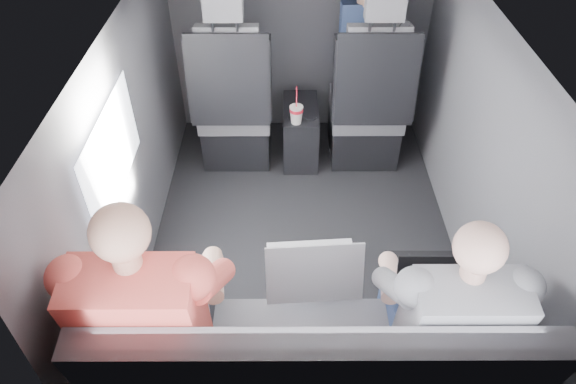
{
  "coord_description": "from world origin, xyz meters",
  "views": [
    {
      "loc": [
        -0.1,
        -2.15,
        2.28
      ],
      "look_at": [
        -0.09,
        -0.05,
        0.44
      ],
      "focal_mm": 32.0,
      "sensor_mm": 36.0,
      "label": 1
    }
  ],
  "objects_px": {
    "laptop_black": "(426,272)",
    "passenger_rear_right": "(442,313)",
    "soda_cup": "(296,114)",
    "rear_bench": "(311,377)",
    "laptop_silver": "(313,268)",
    "laptop_white": "(169,284)",
    "center_console": "(300,132)",
    "passenger_rear_left": "(156,310)",
    "front_seat_right": "(367,111)",
    "passenger_front_right": "(366,47)",
    "front_seat_left": "(235,111)"
  },
  "relations": [
    {
      "from": "laptop_black",
      "to": "passenger_rear_right",
      "type": "bearing_deg",
      "value": -83.69
    },
    {
      "from": "soda_cup",
      "to": "laptop_black",
      "type": "distance_m",
      "value": 1.56
    },
    {
      "from": "rear_bench",
      "to": "laptop_silver",
      "type": "bearing_deg",
      "value": 87.82
    },
    {
      "from": "laptop_white",
      "to": "passenger_rear_right",
      "type": "height_order",
      "value": "passenger_rear_right"
    },
    {
      "from": "center_console",
      "to": "passenger_rear_left",
      "type": "xyz_separation_m",
      "value": [
        -0.6,
        -1.85,
        0.45
      ]
    },
    {
      "from": "front_seat_right",
      "to": "passenger_rear_right",
      "type": "relative_size",
      "value": 1.06
    },
    {
      "from": "laptop_silver",
      "to": "soda_cup",
      "type": "bearing_deg",
      "value": 91.82
    },
    {
      "from": "front_seat_right",
      "to": "laptop_white",
      "type": "height_order",
      "value": "front_seat_right"
    },
    {
      "from": "laptop_silver",
      "to": "laptop_black",
      "type": "distance_m",
      "value": 0.47
    },
    {
      "from": "rear_bench",
      "to": "passenger_front_right",
      "type": "xyz_separation_m",
      "value": [
        0.44,
        2.16,
        0.43
      ]
    },
    {
      "from": "center_console",
      "to": "soda_cup",
      "type": "distance_m",
      "value": 0.33
    },
    {
      "from": "rear_bench",
      "to": "passenger_rear_right",
      "type": "xyz_separation_m",
      "value": [
        0.5,
        0.1,
        0.31
      ]
    },
    {
      "from": "front_seat_left",
      "to": "soda_cup",
      "type": "bearing_deg",
      "value": -19.04
    },
    {
      "from": "front_seat_right",
      "to": "passenger_rear_right",
      "type": "distance_m",
      "value": 1.82
    },
    {
      "from": "soda_cup",
      "to": "laptop_silver",
      "type": "relative_size",
      "value": 0.67
    },
    {
      "from": "laptop_white",
      "to": "laptop_black",
      "type": "bearing_deg",
      "value": 3.59
    },
    {
      "from": "laptop_silver",
      "to": "passenger_front_right",
      "type": "relative_size",
      "value": 0.56
    },
    {
      "from": "laptop_white",
      "to": "passenger_front_right",
      "type": "height_order",
      "value": "passenger_front_right"
    },
    {
      "from": "laptop_black",
      "to": "passenger_front_right",
      "type": "bearing_deg",
      "value": 91.21
    },
    {
      "from": "center_console",
      "to": "laptop_black",
      "type": "distance_m",
      "value": 1.77
    },
    {
      "from": "front_seat_right",
      "to": "laptop_silver",
      "type": "xyz_separation_m",
      "value": [
        -0.44,
        -1.59,
        0.24
      ]
    },
    {
      "from": "center_console",
      "to": "rear_bench",
      "type": "xyz_separation_m",
      "value": [
        -0.0,
        -1.94,
        0.11
      ]
    },
    {
      "from": "center_console",
      "to": "laptop_silver",
      "type": "distance_m",
      "value": 1.69
    },
    {
      "from": "passenger_rear_left",
      "to": "rear_bench",
      "type": "bearing_deg",
      "value": -8.94
    },
    {
      "from": "passenger_rear_right",
      "to": "passenger_rear_left",
      "type": "bearing_deg",
      "value": -179.93
    },
    {
      "from": "soda_cup",
      "to": "passenger_rear_left",
      "type": "xyz_separation_m",
      "value": [
        -0.57,
        -1.66,
        0.18
      ]
    },
    {
      "from": "soda_cup",
      "to": "passenger_rear_left",
      "type": "height_order",
      "value": "passenger_rear_left"
    },
    {
      "from": "soda_cup",
      "to": "laptop_white",
      "type": "relative_size",
      "value": 0.73
    },
    {
      "from": "front_seat_left",
      "to": "center_console",
      "type": "relative_size",
      "value": 2.64
    },
    {
      "from": "laptop_white",
      "to": "passenger_rear_left",
      "type": "distance_m",
      "value": 0.13
    },
    {
      "from": "front_seat_right",
      "to": "laptop_white",
      "type": "relative_size",
      "value": 3.43
    },
    {
      "from": "center_console",
      "to": "laptop_black",
      "type": "height_order",
      "value": "laptop_black"
    },
    {
      "from": "laptop_silver",
      "to": "passenger_front_right",
      "type": "distance_m",
      "value": 1.9
    },
    {
      "from": "front_seat_right",
      "to": "laptop_silver",
      "type": "distance_m",
      "value": 1.67
    },
    {
      "from": "laptop_silver",
      "to": "passenger_rear_right",
      "type": "xyz_separation_m",
      "value": [
        0.49,
        -0.21,
        -0.02
      ]
    },
    {
      "from": "soda_cup",
      "to": "laptop_white",
      "type": "distance_m",
      "value": 1.63
    },
    {
      "from": "front_seat_right",
      "to": "soda_cup",
      "type": "height_order",
      "value": "front_seat_right"
    },
    {
      "from": "laptop_black",
      "to": "passenger_rear_left",
      "type": "xyz_separation_m",
      "value": [
        -1.08,
        -0.2,
        0.02
      ]
    },
    {
      "from": "rear_bench",
      "to": "laptop_white",
      "type": "distance_m",
      "value": 0.7
    },
    {
      "from": "soda_cup",
      "to": "center_console",
      "type": "bearing_deg",
      "value": 79.39
    },
    {
      "from": "rear_bench",
      "to": "soda_cup",
      "type": "xyz_separation_m",
      "value": [
        -0.03,
        1.76,
        0.16
      ]
    },
    {
      "from": "center_console",
      "to": "rear_bench",
      "type": "distance_m",
      "value": 1.94
    },
    {
      "from": "soda_cup",
      "to": "laptop_white",
      "type": "height_order",
      "value": "laptop_white"
    },
    {
      "from": "passenger_rear_left",
      "to": "passenger_rear_right",
      "type": "distance_m",
      "value": 1.1
    },
    {
      "from": "center_console",
      "to": "soda_cup",
      "type": "xyz_separation_m",
      "value": [
        -0.03,
        -0.18,
        0.27
      ]
    },
    {
      "from": "laptop_white",
      "to": "center_console",
      "type": "bearing_deg",
      "value": 71.48
    },
    {
      "from": "passenger_rear_left",
      "to": "passenger_front_right",
      "type": "distance_m",
      "value": 2.32
    },
    {
      "from": "front_seat_left",
      "to": "passenger_front_right",
      "type": "bearing_deg",
      "value": 16.12
    },
    {
      "from": "laptop_black",
      "to": "passenger_front_right",
      "type": "height_order",
      "value": "passenger_front_right"
    },
    {
      "from": "laptop_white",
      "to": "passenger_front_right",
      "type": "relative_size",
      "value": 0.51
    }
  ]
}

